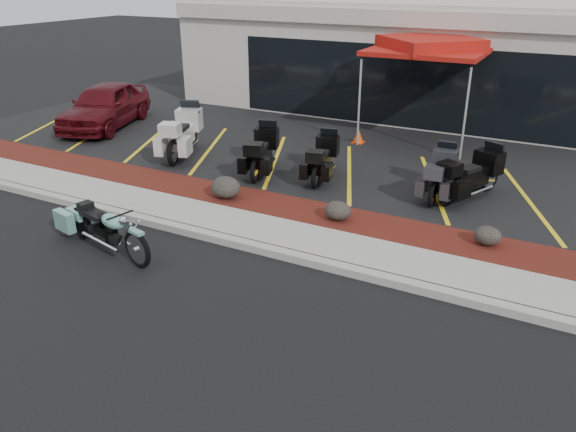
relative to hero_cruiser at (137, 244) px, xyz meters
The scene contains 18 objects.
ground 1.78m from the hero_cruiser, 22.82° to the left, with size 90.00×90.00×0.00m, color black.
curb 2.26m from the hero_cruiser, 44.73° to the left, with size 24.00×0.25×0.15m, color gray.
sidewalk 2.79m from the hero_cruiser, 55.10° to the left, with size 24.00×1.20×0.15m, color gray.
mulch_bed 3.83m from the hero_cruiser, 65.49° to the left, with size 24.00×1.20×0.16m, color black.
upper_lot 9.01m from the hero_cruiser, 79.90° to the left, with size 26.00×9.60×0.15m, color black.
dealership_building 15.29m from the hero_cruiser, 84.04° to the left, with size 18.00×8.16×4.00m.
boulder_left 3.28m from the hero_cruiser, 94.62° to the left, with size 0.71×0.59×0.50m, color black.
boulder_mid 4.17m from the hero_cruiser, 53.10° to the left, with size 0.57×0.48×0.40m, color black.
boulder_right 6.55m from the hero_cruiser, 33.08° to the left, with size 0.52×0.43×0.37m, color black.
hero_cruiser is the anchor object (origin of this frame).
touring_white 7.07m from the hero_cruiser, 118.67° to the left, with size 2.42×0.92×1.41m, color silver, non-canonical shape.
touring_black_front 5.94m from the hero_cruiser, 96.19° to the left, with size 2.10×0.80×1.22m, color black, non-canonical shape.
touring_black_mid 6.27m from the hero_cruiser, 80.73° to the left, with size 1.95×0.75×1.14m, color black, non-canonical shape.
touring_grey 7.52m from the hero_cruiser, 58.03° to the left, with size 1.96×0.75×1.14m, color #2D2D32, non-canonical shape.
touring_black_rear 8.24m from the hero_cruiser, 52.60° to the left, with size 2.10×0.80×1.22m, color black, non-canonical shape.
parked_car 9.99m from the hero_cruiser, 137.27° to the left, with size 1.70×4.23×1.44m, color #4C0A11.
traffic_cone 8.97m from the hero_cruiser, 84.90° to the left, with size 0.34×0.34×0.40m, color #DC3C07.
popup_canopy 10.78m from the hero_cruiser, 76.97° to the left, with size 3.61×3.61×3.04m.
Camera 1 is at (5.01, -7.37, 5.01)m, focal length 35.00 mm.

